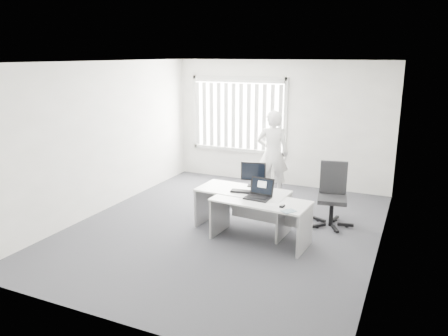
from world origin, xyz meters
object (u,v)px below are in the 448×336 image
at_px(office_chair, 332,206).
at_px(desk_near, 260,212).
at_px(monitor, 253,174).
at_px(person, 272,154).
at_px(laptop, 258,190).
at_px(desk_far, 243,201).

bearing_deg(office_chair, desk_near, -137.81).
bearing_deg(monitor, person, 85.31).
xyz_separation_m(person, monitor, (0.20, -1.66, 0.00)).
height_order(office_chair, monitor, monitor).
height_order(desk_near, laptop, laptop).
xyz_separation_m(desk_near, monitor, (-0.37, 0.62, 0.42)).
bearing_deg(monitor, office_chair, 11.69).
bearing_deg(person, desk_near, 90.60).
xyz_separation_m(office_chair, monitor, (-1.27, -0.55, 0.57)).
xyz_separation_m(laptop, monitor, (-0.30, 0.58, 0.07)).
height_order(office_chair, laptop, office_chair).
relative_size(person, laptop, 4.62).
xyz_separation_m(desk_near, office_chair, (0.90, 1.17, -0.15)).
bearing_deg(laptop, desk_far, 145.63).
relative_size(office_chair, monitor, 2.59).
xyz_separation_m(desk_far, monitor, (0.08, 0.27, 0.41)).
bearing_deg(monitor, laptop, -74.57).
distance_m(office_chair, person, 1.93).
height_order(desk_near, monitor, monitor).
xyz_separation_m(desk_far, person, (-0.12, 1.93, 0.41)).
height_order(desk_near, desk_far, desk_far).
distance_m(desk_near, desk_far, 0.57).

